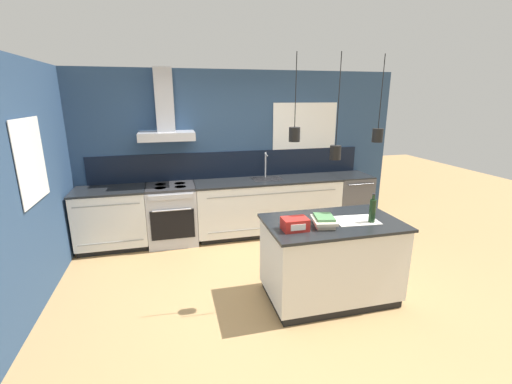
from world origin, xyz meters
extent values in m
plane|color=tan|center=(0.00, 0.00, 0.00)|extent=(16.00, 16.00, 0.00)
cube|color=navy|center=(0.00, 2.03, 1.30)|extent=(5.60, 0.06, 2.60)
cube|color=black|center=(0.00, 1.99, 1.12)|extent=(4.42, 0.02, 0.43)
cube|color=white|center=(1.25, 1.99, 1.62)|extent=(1.12, 0.01, 0.96)
cube|color=black|center=(1.25, 1.99, 1.62)|extent=(1.04, 0.01, 0.88)
cube|color=#B5B5BA|center=(-1.00, 1.77, 1.64)|extent=(0.80, 0.46, 0.12)
cube|color=#B5B5BA|center=(-1.00, 1.86, 2.15)|extent=(0.26, 0.20, 0.90)
cylinder|color=black|center=(0.22, -0.25, 2.25)|extent=(0.01, 0.01, 0.69)
cylinder|color=black|center=(0.22, -0.25, 1.84)|extent=(0.11, 0.11, 0.14)
sphere|color=#F9D18C|center=(0.22, -0.25, 1.84)|extent=(0.06, 0.06, 0.06)
cylinder|color=black|center=(0.62, -0.35, 2.16)|extent=(0.01, 0.01, 0.87)
cylinder|color=black|center=(0.62, -0.35, 1.66)|extent=(0.11, 0.11, 0.14)
sphere|color=#F9D18C|center=(0.62, -0.35, 1.66)|extent=(0.06, 0.06, 0.06)
cylinder|color=black|center=(1.12, -0.30, 2.24)|extent=(0.01, 0.01, 0.72)
cylinder|color=black|center=(1.12, -0.30, 1.81)|extent=(0.11, 0.11, 0.14)
sphere|color=#F9D18C|center=(1.12, -0.30, 1.81)|extent=(0.06, 0.06, 0.06)
cube|color=navy|center=(-2.43, 0.70, 1.30)|extent=(0.06, 3.80, 2.60)
cube|color=white|center=(-2.39, 0.55, 1.55)|extent=(0.01, 0.76, 0.88)
cube|color=black|center=(-2.39, 0.55, 1.55)|extent=(0.01, 0.68, 0.80)
cube|color=black|center=(-1.86, 1.72, 0.04)|extent=(0.96, 0.56, 0.09)
cube|color=silver|center=(-1.86, 1.69, 0.48)|extent=(0.99, 0.62, 0.79)
cube|color=gray|center=(-1.86, 1.38, 0.76)|extent=(0.87, 0.01, 0.01)
cube|color=gray|center=(-1.86, 1.38, 0.21)|extent=(0.87, 0.01, 0.01)
cube|color=black|center=(-1.86, 1.69, 0.90)|extent=(1.01, 0.64, 0.03)
cube|color=black|center=(0.53, 1.72, 0.04)|extent=(2.27, 0.56, 0.09)
cube|color=silver|center=(0.53, 1.69, 0.48)|extent=(2.34, 0.62, 0.79)
cube|color=gray|center=(0.53, 1.38, 0.76)|extent=(2.06, 0.01, 0.01)
cube|color=gray|center=(0.53, 1.38, 0.21)|extent=(2.06, 0.01, 0.01)
cube|color=black|center=(0.53, 1.69, 0.90)|extent=(2.36, 0.64, 0.03)
cube|color=#262628|center=(0.53, 1.74, 0.91)|extent=(0.48, 0.34, 0.01)
cylinder|color=#B5B5BA|center=(0.53, 1.87, 1.11)|extent=(0.02, 0.02, 0.40)
sphere|color=#B5B5BA|center=(0.53, 1.87, 1.31)|extent=(0.03, 0.03, 0.03)
cylinder|color=#B5B5BA|center=(0.53, 1.81, 1.29)|extent=(0.02, 0.12, 0.02)
cube|color=#B5B5BA|center=(-1.00, 1.69, 0.43)|extent=(0.72, 0.62, 0.87)
cube|color=black|center=(-1.00, 1.37, 0.40)|extent=(0.62, 0.02, 0.44)
cylinder|color=#B5B5BA|center=(-1.00, 1.35, 0.63)|extent=(0.54, 0.02, 0.02)
cube|color=#B5B5BA|center=(-1.00, 1.37, 0.82)|extent=(0.62, 0.02, 0.07)
cube|color=#2D2D30|center=(-1.00, 1.69, 0.89)|extent=(0.72, 0.60, 0.04)
cylinder|color=black|center=(-1.15, 1.80, 0.91)|extent=(0.17, 0.17, 0.00)
cylinder|color=black|center=(-0.86, 1.80, 0.91)|extent=(0.17, 0.17, 0.00)
cylinder|color=black|center=(-1.15, 1.58, 0.91)|extent=(0.17, 0.17, 0.00)
cylinder|color=black|center=(-0.86, 1.58, 0.91)|extent=(0.17, 0.17, 0.00)
cube|color=#4C4C51|center=(2.00, 1.69, 0.45)|extent=(0.60, 0.62, 0.89)
cube|color=black|center=(2.00, 1.69, 0.90)|extent=(0.60, 0.62, 0.02)
cylinder|color=#4C4C51|center=(2.00, 1.36, 0.82)|extent=(0.45, 0.02, 0.02)
cube|color=black|center=(0.67, -0.31, 0.04)|extent=(1.34, 0.80, 0.09)
cube|color=silver|center=(0.67, -0.31, 0.48)|extent=(1.40, 0.83, 0.79)
cube|color=black|center=(0.67, -0.31, 0.90)|extent=(1.45, 0.88, 0.03)
cylinder|color=#193319|center=(1.05, -0.43, 1.04)|extent=(0.07, 0.07, 0.25)
cylinder|color=#193319|center=(1.05, -0.43, 1.19)|extent=(0.03, 0.03, 0.06)
cylinder|color=#262628|center=(1.05, -0.43, 1.22)|extent=(0.03, 0.03, 0.01)
cube|color=beige|center=(0.52, -0.41, 0.93)|extent=(0.23, 0.28, 0.04)
cube|color=beige|center=(0.52, -0.40, 0.97)|extent=(0.28, 0.34, 0.03)
cube|color=#4C7F4C|center=(0.53, -0.38, 1.00)|extent=(0.23, 0.27, 0.02)
cube|color=red|center=(0.19, -0.44, 0.97)|extent=(0.25, 0.18, 0.12)
cube|color=white|center=(0.19, -0.53, 0.97)|extent=(0.15, 0.01, 0.06)
cube|color=silver|center=(0.92, -0.35, 0.91)|extent=(0.48, 0.36, 0.01)
camera|label=1|loc=(-0.97, -3.44, 2.20)|focal=24.00mm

